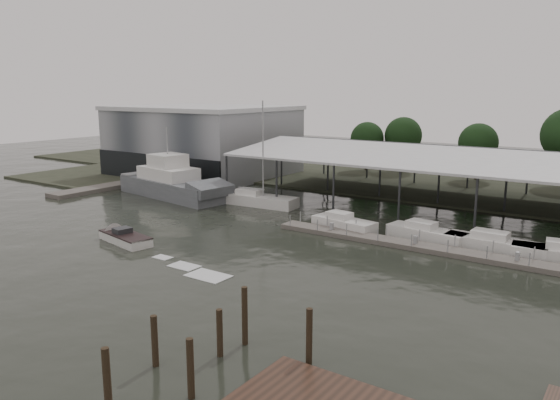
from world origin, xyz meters
The scene contains 14 objects.
ground centered at (0.00, 0.00, 0.00)m, with size 200.00×200.00×0.00m, color black.
land_strip_far centered at (0.00, 42.00, 0.10)m, with size 140.00×30.00×0.30m.
land_strip_west centered at (-40.00, 30.00, 0.10)m, with size 20.00×40.00×0.30m.
storage_warehouse centered at (-28.00, 29.94, 5.29)m, with size 24.50×20.50×10.50m.
covered_boat_shed centered at (17.00, 28.00, 6.13)m, with size 58.24×24.00×6.96m.
trawler_dock centered at (-30.00, 14.00, 0.25)m, with size 3.00×18.00×0.50m.
floating_dock centered at (15.00, 10.00, 0.20)m, with size 28.00×2.00×1.40m.
grey_trawler centered at (-18.65, 14.30, 1.58)m, with size 17.33×7.60×8.84m.
white_sailboat centered at (-6.97, 16.13, 0.65)m, with size 9.07×3.30×12.03m.
speedboat_underway centered at (-7.79, -2.65, 0.39)m, with size 17.38×5.26×2.00m.
moored_cruiser_0 centered at (6.13, 12.01, 0.61)m, with size 6.59×3.23×1.70m.
moored_cruiser_1 centered at (13.83, 12.93, 0.61)m, with size 7.25×3.21×1.70m.
moored_cruiser_2 centered at (19.71, 12.83, 0.61)m, with size 8.19×2.54×1.70m.
mooring_pilings centered at (13.53, -15.12, 1.12)m, with size 6.27×8.73×3.75m.
Camera 1 is at (29.69, -32.58, 13.13)m, focal length 35.00 mm.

